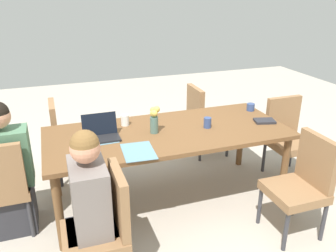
{
  "coord_description": "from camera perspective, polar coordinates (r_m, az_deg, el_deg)",
  "views": [
    {
      "loc": [
        -1.0,
        -2.89,
        2.04
      ],
      "look_at": [
        0.0,
        0.0,
        0.81
      ],
      "focal_mm": 37.17,
      "sensor_mm": 36.0,
      "label": 1
    }
  ],
  "objects": [
    {
      "name": "chair_far_right_near",
      "position": [
        3.99,
        -16.28,
        -1.67
      ],
      "size": [
        0.44,
        0.44,
        0.9
      ],
      "color": "olive",
      "rests_on": "ground_plane"
    },
    {
      "name": "placemat_head_left_left_near",
      "position": [
        3.19,
        -11.6,
        -2.22
      ],
      "size": [
        0.37,
        0.27,
        0.0
      ],
      "primitive_type": "cube",
      "rotation": [
        0.0,
        0.0,
        0.04
      ],
      "color": "slate",
      "rests_on": "dining_table"
    },
    {
      "name": "chair_far_right_far",
      "position": [
        4.41,
        5.8,
        1.41
      ],
      "size": [
        0.44,
        0.44,
        0.9
      ],
      "color": "olive",
      "rests_on": "ground_plane"
    },
    {
      "name": "ground_plane",
      "position": [
        3.68,
        0.0,
        -11.74
      ],
      "size": [
        10.0,
        10.0,
        0.0
      ],
      "primitive_type": "plane",
      "color": "#B2A899"
    },
    {
      "name": "book_red_cover",
      "position": [
        3.66,
        15.55,
        0.81
      ],
      "size": [
        0.23,
        0.19,
        0.02
      ],
      "primitive_type": "cube",
      "rotation": [
        0.0,
        0.0,
        -0.26
      ],
      "color": "#28282D",
      "rests_on": "dining_table"
    },
    {
      "name": "coffee_mug_near_right",
      "position": [
        3.4,
        6.49,
        0.55
      ],
      "size": [
        0.07,
        0.07,
        0.1
      ],
      "primitive_type": "cylinder",
      "color": "#33477A",
      "rests_on": "dining_table"
    },
    {
      "name": "person_near_left_mid",
      "position": [
        2.59,
        -12.37,
        -14.52
      ],
      "size": [
        0.36,
        0.4,
        1.19
      ],
      "color": "#2D2D33",
      "rests_on": "ground_plane"
    },
    {
      "name": "laptop_head_left_left_near",
      "position": [
        3.2,
        -10.93,
        -1.25
      ],
      "size": [
        0.32,
        0.22,
        0.21
      ],
      "color": "black",
      "rests_on": "dining_table"
    },
    {
      "name": "chair_near_left_mid",
      "position": [
        2.56,
        -10.42,
        -15.54
      ],
      "size": [
        0.44,
        0.44,
        0.9
      ],
      "color": "olive",
      "rests_on": "ground_plane"
    },
    {
      "name": "coffee_mug_near_left",
      "position": [
        3.96,
        13.39,
        3.04
      ],
      "size": [
        0.09,
        0.09,
        0.08
      ],
      "primitive_type": "cylinder",
      "color": "#33477A",
      "rests_on": "dining_table"
    },
    {
      "name": "coffee_mug_centre_left",
      "position": [
        3.46,
        -7.09,
        0.97
      ],
      "size": [
        0.08,
        0.08,
        0.11
      ],
      "primitive_type": "cylinder",
      "color": "white",
      "rests_on": "dining_table"
    },
    {
      "name": "chair_head_right_right_mid",
      "position": [
        4.12,
        18.96,
        -1.26
      ],
      "size": [
        0.44,
        0.44,
        0.9
      ],
      "color": "olive",
      "rests_on": "ground_plane"
    },
    {
      "name": "dining_table",
      "position": [
        3.34,
        0.0,
        -1.91
      ],
      "size": [
        2.3,
        1.0,
        0.76
      ],
      "color": "brown",
      "rests_on": "ground_plane"
    },
    {
      "name": "chair_near_left_far",
      "position": [
        3.21,
        21.21,
        -8.43
      ],
      "size": [
        0.44,
        0.44,
        0.9
      ],
      "color": "olive",
      "rests_on": "ground_plane"
    },
    {
      "name": "flower_vase",
      "position": [
        3.23,
        -2.27,
        1.2
      ],
      "size": [
        0.1,
        0.1,
        0.26
      ],
      "color": "#4C6B60",
      "rests_on": "dining_table"
    },
    {
      "name": "chair_head_left_left_near",
      "position": [
        3.27,
        -25.65,
        -8.59
      ],
      "size": [
        0.44,
        0.44,
        0.9
      ],
      "color": "olive",
      "rests_on": "ground_plane"
    },
    {
      "name": "placemat_near_left_mid",
      "position": [
        2.92,
        -4.88,
        -4.16
      ],
      "size": [
        0.28,
        0.38,
        0.0
      ],
      "primitive_type": "cube",
      "rotation": [
        0.0,
        0.0,
        1.5
      ],
      "color": "slate",
      "rests_on": "dining_table"
    },
    {
      "name": "person_head_left_left_near",
      "position": [
        3.31,
        -24.59,
        -7.44
      ],
      "size": [
        0.4,
        0.36,
        1.19
      ],
      "color": "#2D2D33",
      "rests_on": "ground_plane"
    }
  ]
}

